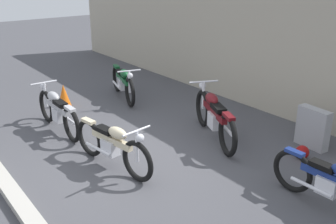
% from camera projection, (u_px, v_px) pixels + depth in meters
% --- Properties ---
extents(ground_plane, '(40.00, 40.00, 0.00)m').
position_uv_depth(ground_plane, '(126.00, 163.00, 6.82)').
color(ground_plane, '#47474C').
extents(building_wall, '(18.00, 0.30, 3.00)m').
position_uv_depth(building_wall, '(281.00, 49.00, 8.62)').
color(building_wall, '#B2A893').
rests_on(building_wall, ground_plane).
extents(curb_strip, '(18.00, 0.24, 0.12)m').
position_uv_depth(curb_strip, '(15.00, 197.00, 5.71)').
color(curb_strip, '#B7B2A8').
rests_on(curb_strip, ground_plane).
extents(stone_marker, '(0.65, 0.25, 0.77)m').
position_uv_depth(stone_marker, '(313.00, 128.00, 7.29)').
color(stone_marker, '#9E9EA3').
rests_on(stone_marker, ground_plane).
extents(helmet, '(0.24, 0.24, 0.24)m').
position_uv_depth(helmet, '(302.00, 152.00, 6.94)').
color(helmet, maroon).
rests_on(helmet, ground_plane).
extents(traffic_cone, '(0.32, 0.32, 0.55)m').
position_uv_depth(traffic_cone, '(64.00, 95.00, 9.46)').
color(traffic_cone, orange).
rests_on(traffic_cone, ground_plane).
extents(motorcycle_cream, '(1.97, 0.60, 0.89)m').
position_uv_depth(motorcycle_cream, '(112.00, 145.00, 6.51)').
color(motorcycle_cream, black).
rests_on(motorcycle_cream, ground_plane).
extents(motorcycle_blue, '(1.93, 0.54, 0.86)m').
position_uv_depth(motorcycle_blue, '(332.00, 184.00, 5.37)').
color(motorcycle_blue, black).
rests_on(motorcycle_blue, ground_plane).
extents(motorcycle_maroon, '(2.06, 1.09, 1.00)m').
position_uv_depth(motorcycle_maroon, '(214.00, 116.00, 7.61)').
color(motorcycle_maroon, black).
rests_on(motorcycle_maroon, ground_plane).
extents(motorcycle_green, '(1.98, 0.81, 0.92)m').
position_uv_depth(motorcycle_green, '(123.00, 82.00, 9.94)').
color(motorcycle_green, black).
rests_on(motorcycle_green, ground_plane).
extents(motorcycle_silver, '(2.03, 0.57, 0.91)m').
position_uv_depth(motorcycle_silver, '(58.00, 111.00, 7.99)').
color(motorcycle_silver, black).
rests_on(motorcycle_silver, ground_plane).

